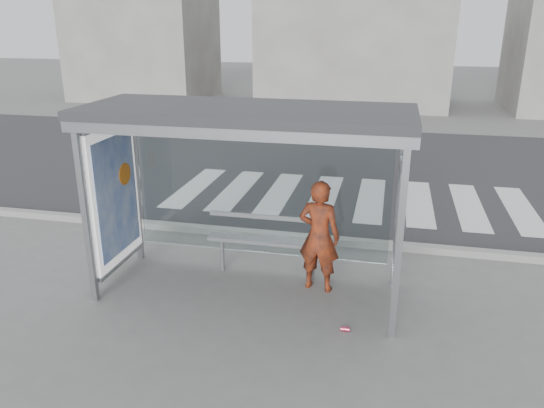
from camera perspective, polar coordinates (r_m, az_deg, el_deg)
The scene contains 10 objects.
ground at distance 7.67m, azimuth -2.51°, elevation -9.36°, with size 80.00×80.00×0.00m, color #626260.
road at distance 14.09m, azimuth 4.95°, elevation 4.16°, with size 30.00×10.00×0.01m, color #29292C.
curb at distance 9.35m, azimuth 0.60°, elevation -3.43°, with size 30.00×0.18×0.12m, color gray.
crosswalk at distance 11.61m, azimuth 8.11°, elevation 0.68°, with size 7.55×3.00×0.00m.
bus_shelter at distance 7.10m, azimuth -5.53°, elevation 5.43°, with size 4.25×1.65×2.62m.
building_left at distance 27.18m, azimuth -13.63°, elevation 17.42°, with size 6.00×5.00×6.00m, color slate.
building_center at distance 24.57m, azimuth 8.89°, elevation 16.39°, with size 8.00×5.00×5.00m, color slate.
person at distance 7.42m, azimuth 5.09°, elevation -3.46°, with size 0.59×0.39×1.62m, color orange.
bench at distance 7.90m, azimuth -0.58°, elevation -3.98°, with size 1.79×0.22×0.93m.
soda_can at distance 6.82m, azimuth 7.87°, elevation -13.19°, with size 0.06×0.06×0.11m, color #DC405F.
Camera 1 is at (1.81, -6.48, 3.68)m, focal length 35.00 mm.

